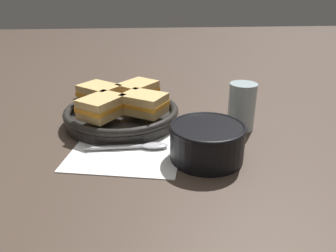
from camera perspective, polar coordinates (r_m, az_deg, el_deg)
The scene contains 10 objects.
ground_plane at distance 0.72m, azimuth -2.89°, elevation -3.23°, with size 4.00×4.00×0.00m, color #47382D.
napkin at distance 0.69m, azimuth -7.37°, elevation -4.34°, with size 0.26×0.23×0.00m.
soup_bowl at distance 0.65m, azimuth 6.82°, elevation -2.41°, with size 0.15×0.15×0.07m.
spoon at distance 0.70m, azimuth -4.28°, elevation -3.50°, with size 0.18×0.03×0.01m.
skillet at distance 0.83m, azimuth -8.10°, elevation 1.98°, with size 0.29×0.37×0.04m.
sandwich_near_left at distance 0.86m, azimuth -11.81°, elevation 5.51°, with size 0.12×0.12×0.05m.
sandwich_near_right at distance 0.77m, azimuth -11.45°, elevation 3.30°, with size 0.12×0.12×0.05m.
sandwich_far_left at distance 0.77m, azimuth -4.22°, elevation 3.96°, with size 0.12×0.12×0.05m.
sandwich_far_right at distance 0.87m, azimuth -5.32°, elevation 6.08°, with size 0.12×0.12×0.05m.
drinking_glass at distance 0.80m, azimuth 12.71°, elevation 3.33°, with size 0.06×0.06×0.11m.
Camera 1 is at (-0.02, -0.64, 0.33)m, focal length 35.00 mm.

